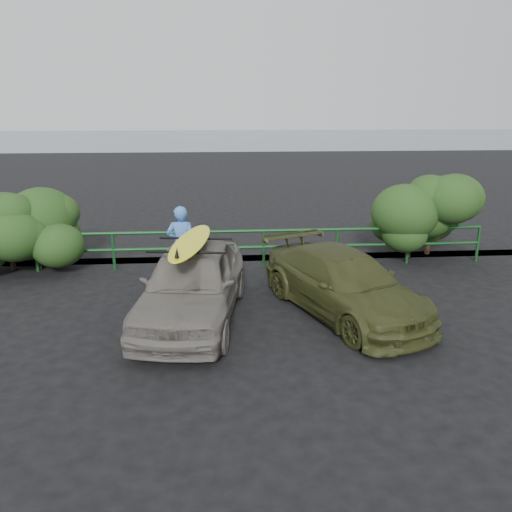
{
  "coord_description": "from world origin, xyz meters",
  "views": [
    {
      "loc": [
        -0.16,
        -7.91,
        4.22
      ],
      "look_at": [
        0.58,
        2.17,
        1.16
      ],
      "focal_mm": 35.0,
      "sensor_mm": 36.0,
      "label": 1
    }
  ],
  "objects": [
    {
      "name": "roof_rack",
      "position": [
        -0.75,
        1.66,
        1.57
      ],
      "size": [
        1.66,
        1.27,
        0.05
      ],
      "primitive_type": null,
      "rotation": [
        0.0,
        0.0,
        -0.15
      ],
      "color": "black",
      "rests_on": "sedan"
    },
    {
      "name": "sedan",
      "position": [
        -0.75,
        1.66,
        0.77
      ],
      "size": [
        2.47,
        4.75,
        1.54
      ],
      "primitive_type": "imported",
      "rotation": [
        0.0,
        0.0,
        -0.15
      ],
      "color": "slate",
      "rests_on": "ground"
    },
    {
      "name": "surfboard",
      "position": [
        -0.75,
        1.66,
        1.64
      ],
      "size": [
        1.02,
        2.94,
        0.09
      ],
      "primitive_type": "ellipsoid",
      "rotation": [
        0.0,
        0.0,
        -0.15
      ],
      "color": "yellow",
      "rests_on": "roof_rack"
    },
    {
      "name": "ocean",
      "position": [
        0.0,
        60.0,
        0.0
      ],
      "size": [
        200.0,
        200.0,
        0.0
      ],
      "primitive_type": "plane",
      "color": "slate",
      "rests_on": "ground"
    },
    {
      "name": "guardrail",
      "position": [
        0.0,
        5.0,
        0.52
      ],
      "size": [
        14.0,
        0.08,
        1.04
      ],
      "primitive_type": null,
      "color": "#14461C",
      "rests_on": "ground"
    },
    {
      "name": "shrub_right",
      "position": [
        5.0,
        5.5,
        1.12
      ],
      "size": [
        3.2,
        2.4,
        2.24
      ],
      "primitive_type": null,
      "color": "#26481A",
      "rests_on": "ground"
    },
    {
      "name": "shrub_left",
      "position": [
        -4.8,
        5.4,
        1.02
      ],
      "size": [
        3.2,
        2.4,
        2.03
      ],
      "primitive_type": null,
      "color": "#26481A",
      "rests_on": "ground"
    },
    {
      "name": "olive_vehicle",
      "position": [
        2.39,
        1.72,
        0.65
      ],
      "size": [
        3.39,
        4.85,
        1.3
      ],
      "primitive_type": "imported",
      "rotation": [
        0.0,
        0.0,
        0.39
      ],
      "color": "#373C1A",
      "rests_on": "ground"
    },
    {
      "name": "man",
      "position": [
        -1.12,
        3.88,
        0.96
      ],
      "size": [
        0.7,
        0.46,
        1.93
      ],
      "primitive_type": "imported",
      "rotation": [
        0.0,
        0.0,
        3.14
      ],
      "color": "#4579D0",
      "rests_on": "ground"
    },
    {
      "name": "ground",
      "position": [
        0.0,
        0.0,
        0.0
      ],
      "size": [
        80.0,
        80.0,
        0.0
      ],
      "primitive_type": "plane",
      "color": "black"
    }
  ]
}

